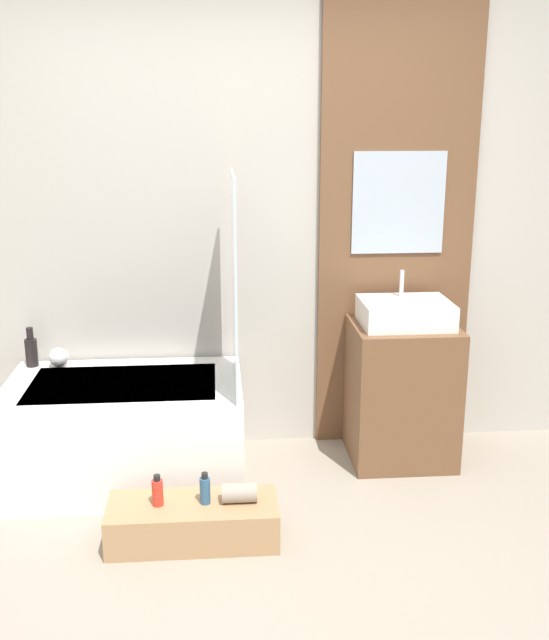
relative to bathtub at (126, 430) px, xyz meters
The scene contains 13 objects.
ground_plane 1.33m from the bathtub, 60.55° to the right, with size 12.00×12.00×0.00m, color gray.
wall_tiled_back 1.29m from the bathtub, 35.04° to the left, with size 4.20×0.06×2.60m, color #B7B2A8.
wall_wood_accent 1.88m from the bathtub, 14.68° to the left, with size 0.88×0.04×2.60m.
bathtub is the anchor object (origin of this frame).
glass_shower_screen 1.00m from the bathtub, ahead, with size 0.01×0.63×1.08m, color silver.
wooden_step_bench 0.77m from the bathtub, 60.60° to the right, with size 0.78×0.32×0.19m, color #A87F56.
vanity_cabinet 1.53m from the bathtub, ahead, with size 0.56×0.51×0.79m, color brown.
sink 1.63m from the bathtub, ahead, with size 0.48×0.38×0.28m.
vase_tall_dark 0.72m from the bathtub, 149.42° to the left, with size 0.07×0.07×0.22m.
vase_round_light 0.58m from the bathtub, 142.45° to the left, with size 0.11×0.11×0.11m, color white.
bottle_soap_primary 0.69m from the bathtub, 71.95° to the right, with size 0.05×0.05×0.15m.
bottle_soap_secondary 0.78m from the bathtub, 56.87° to the right, with size 0.05×0.05×0.15m.
towel_roll 0.87m from the bathtub, 48.33° to the right, with size 0.09×0.09×0.16m, color gray.
Camera 1 is at (-0.14, -2.59, 1.90)m, focal length 42.00 mm.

